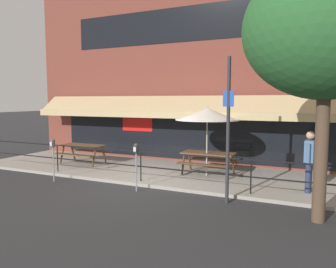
{
  "coord_description": "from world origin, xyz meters",
  "views": [
    {
      "loc": [
        5.07,
        -8.62,
        2.66
      ],
      "look_at": [
        0.35,
        1.6,
        1.5
      ],
      "focal_mm": 35.0,
      "sensor_mm": 36.0,
      "label": 1
    }
  ],
  "objects_px": {
    "pedestrian_walking": "(309,158)",
    "parking_meter_near": "(53,147)",
    "street_sign_pole": "(228,129)",
    "street_tree_curbside": "(333,18)",
    "picnic_table_left": "(83,149)",
    "picnic_table_centre": "(208,157)",
    "parking_meter_far": "(136,153)",
    "patio_umbrella_centre": "(207,115)"
  },
  "relations": [
    {
      "from": "pedestrian_walking",
      "to": "parking_meter_near",
      "type": "distance_m",
      "value": 7.83
    },
    {
      "from": "street_sign_pole",
      "to": "street_tree_curbside",
      "type": "distance_m",
      "value": 3.34
    },
    {
      "from": "picnic_table_left",
      "to": "picnic_table_centre",
      "type": "xyz_separation_m",
      "value": [
        5.23,
        0.25,
        0.0
      ]
    },
    {
      "from": "pedestrian_walking",
      "to": "parking_meter_far",
      "type": "distance_m",
      "value": 4.86
    },
    {
      "from": "picnic_table_centre",
      "to": "street_tree_curbside",
      "type": "bearing_deg",
      "value": -40.53
    },
    {
      "from": "picnic_table_centre",
      "to": "street_sign_pole",
      "type": "relative_size",
      "value": 0.48
    },
    {
      "from": "picnic_table_left",
      "to": "street_tree_curbside",
      "type": "bearing_deg",
      "value": -17.77
    },
    {
      "from": "picnic_table_left",
      "to": "parking_meter_far",
      "type": "height_order",
      "value": "parking_meter_far"
    },
    {
      "from": "patio_umbrella_centre",
      "to": "street_sign_pole",
      "type": "relative_size",
      "value": 0.63
    },
    {
      "from": "picnic_table_left",
      "to": "street_tree_curbside",
      "type": "height_order",
      "value": "street_tree_curbside"
    },
    {
      "from": "street_sign_pole",
      "to": "picnic_table_left",
      "type": "bearing_deg",
      "value": 160.58
    },
    {
      "from": "pedestrian_walking",
      "to": "parking_meter_far",
      "type": "xyz_separation_m",
      "value": [
        -4.57,
        -1.67,
        0.09
      ]
    },
    {
      "from": "picnic_table_left",
      "to": "picnic_table_centre",
      "type": "distance_m",
      "value": 5.23
    },
    {
      "from": "picnic_table_centre",
      "to": "pedestrian_walking",
      "type": "distance_m",
      "value": 3.39
    },
    {
      "from": "picnic_table_left",
      "to": "patio_umbrella_centre",
      "type": "bearing_deg",
      "value": 0.87
    },
    {
      "from": "street_sign_pole",
      "to": "patio_umbrella_centre",
      "type": "bearing_deg",
      "value": 119.13
    },
    {
      "from": "picnic_table_centre",
      "to": "patio_umbrella_centre",
      "type": "relative_size",
      "value": 0.76
    },
    {
      "from": "picnic_table_centre",
      "to": "street_sign_pole",
      "type": "height_order",
      "value": "street_sign_pole"
    },
    {
      "from": "picnic_table_left",
      "to": "pedestrian_walking",
      "type": "relative_size",
      "value": 1.05
    },
    {
      "from": "parking_meter_near",
      "to": "picnic_table_left",
      "type": "bearing_deg",
      "value": 108.46
    },
    {
      "from": "pedestrian_walking",
      "to": "parking_meter_far",
      "type": "relative_size",
      "value": 1.2
    },
    {
      "from": "patio_umbrella_centre",
      "to": "picnic_table_centre",
      "type": "bearing_deg",
      "value": 90.0
    },
    {
      "from": "parking_meter_far",
      "to": "street_tree_curbside",
      "type": "bearing_deg",
      "value": -5.26
    },
    {
      "from": "picnic_table_left",
      "to": "street_sign_pole",
      "type": "relative_size",
      "value": 0.48
    },
    {
      "from": "picnic_table_left",
      "to": "parking_meter_far",
      "type": "distance_m",
      "value": 4.57
    },
    {
      "from": "parking_meter_near",
      "to": "street_sign_pole",
      "type": "distance_m",
      "value": 5.78
    },
    {
      "from": "picnic_table_centre",
      "to": "parking_meter_near",
      "type": "distance_m",
      "value": 5.19
    },
    {
      "from": "parking_meter_near",
      "to": "street_sign_pole",
      "type": "bearing_deg",
      "value": 1.76
    },
    {
      "from": "picnic_table_centre",
      "to": "patio_umbrella_centre",
      "type": "height_order",
      "value": "patio_umbrella_centre"
    },
    {
      "from": "picnic_table_left",
      "to": "picnic_table_centre",
      "type": "bearing_deg",
      "value": 2.7
    },
    {
      "from": "picnic_table_left",
      "to": "picnic_table_centre",
      "type": "relative_size",
      "value": 1.0
    },
    {
      "from": "picnic_table_left",
      "to": "patio_umbrella_centre",
      "type": "distance_m",
      "value": 5.43
    },
    {
      "from": "picnic_table_centre",
      "to": "pedestrian_walking",
      "type": "height_order",
      "value": "pedestrian_walking"
    },
    {
      "from": "patio_umbrella_centre",
      "to": "street_tree_curbside",
      "type": "xyz_separation_m",
      "value": [
        3.59,
        -2.91,
        2.15
      ]
    },
    {
      "from": "picnic_table_left",
      "to": "parking_meter_far",
      "type": "xyz_separation_m",
      "value": [
        3.89,
        -2.37,
        0.44
      ]
    },
    {
      "from": "pedestrian_walking",
      "to": "parking_meter_far",
      "type": "bearing_deg",
      "value": -159.97
    },
    {
      "from": "parking_meter_near",
      "to": "parking_meter_far",
      "type": "bearing_deg",
      "value": 2.16
    },
    {
      "from": "parking_meter_far",
      "to": "street_tree_curbside",
      "type": "distance_m",
      "value": 5.89
    },
    {
      "from": "parking_meter_far",
      "to": "street_tree_curbside",
      "type": "xyz_separation_m",
      "value": [
        4.93,
        -0.45,
        3.18
      ]
    },
    {
      "from": "pedestrian_walking",
      "to": "street_tree_curbside",
      "type": "relative_size",
      "value": 0.28
    },
    {
      "from": "picnic_table_centre",
      "to": "street_tree_curbside",
      "type": "distance_m",
      "value": 5.96
    },
    {
      "from": "parking_meter_far",
      "to": "street_sign_pole",
      "type": "distance_m",
      "value": 2.79
    }
  ]
}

